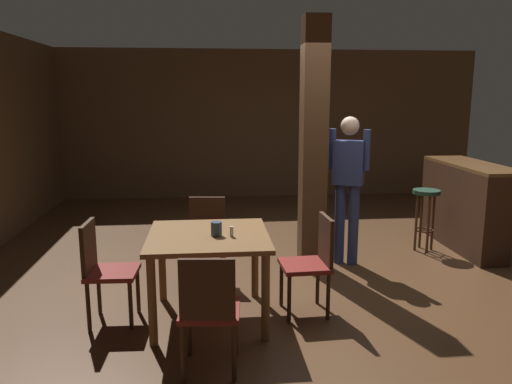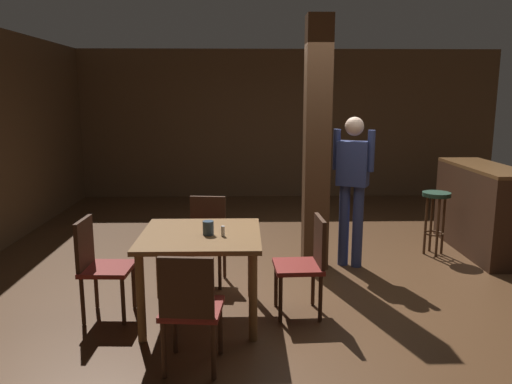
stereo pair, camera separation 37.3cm
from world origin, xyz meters
TOP-DOWN VIEW (x-y plane):
  - ground_plane at (0.00, 0.00)m, footprint 10.80×10.80m
  - wall_back at (0.00, 4.50)m, footprint 8.00×0.10m
  - pillar at (-0.04, 0.37)m, footprint 0.28×0.28m
  - dining_table at (-1.23, -0.95)m, footprint 1.03×1.03m
  - chair_east at (-0.29, -0.91)m, footprint 0.44×0.44m
  - chair_south at (-1.23, -1.86)m, footprint 0.45×0.45m
  - chair_west at (-2.13, -0.93)m, footprint 0.44×0.44m
  - chair_north at (-1.25, -0.07)m, footprint 0.46×0.46m
  - napkin_cup at (-1.16, -1.00)m, footprint 0.10×0.10m
  - salt_shaker at (-1.03, -1.05)m, footprint 0.03×0.03m
  - standing_person at (0.38, 0.38)m, footprint 0.46×0.33m
  - bar_counter at (2.05, 0.88)m, footprint 0.56×1.68m
  - bar_stool_near at (1.51, 0.78)m, footprint 0.34×0.34m

SIDE VIEW (x-z plane):
  - ground_plane at x=0.00m, z-range 0.00..0.00m
  - chair_east at x=-0.29m, z-range 0.06..0.95m
  - chair_south at x=-1.23m, z-range 0.06..0.95m
  - chair_west at x=-2.13m, z-range 0.06..0.95m
  - chair_north at x=-1.25m, z-range 0.06..0.95m
  - bar_counter at x=2.05m, z-range 0.01..1.11m
  - bar_stool_near at x=1.51m, z-range 0.19..0.98m
  - dining_table at x=-1.23m, z-range 0.27..1.05m
  - salt_shaker at x=-1.03m, z-range 0.78..0.86m
  - napkin_cup at x=-1.16m, z-range 0.78..0.90m
  - standing_person at x=0.38m, z-range 0.14..1.86m
  - wall_back at x=0.00m, z-range 0.00..2.80m
  - pillar at x=-0.04m, z-range 0.00..2.80m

